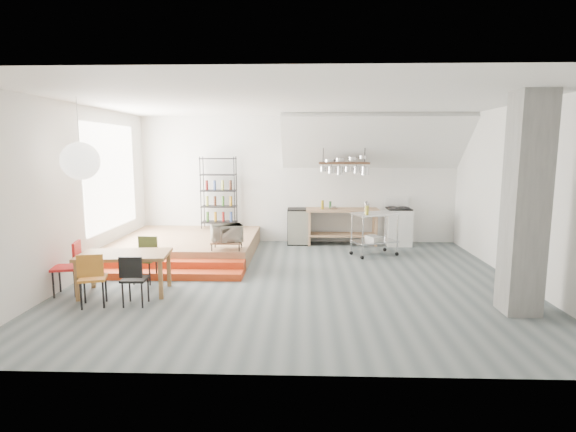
{
  "coord_description": "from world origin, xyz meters",
  "views": [
    {
      "loc": [
        0.11,
        -7.98,
        2.4
      ],
      "look_at": [
        -0.18,
        0.8,
        1.07
      ],
      "focal_mm": 28.0,
      "sensor_mm": 36.0,
      "label": 1
    }
  ],
  "objects_px": {
    "stove": "(398,226)",
    "dining_table": "(124,258)",
    "mini_fridge": "(298,226)",
    "rolling_cart": "(375,228)"
  },
  "relations": [
    {
      "from": "stove",
      "to": "mini_fridge",
      "type": "height_order",
      "value": "stove"
    },
    {
      "from": "mini_fridge",
      "to": "dining_table",
      "type": "bearing_deg",
      "value": -125.11
    },
    {
      "from": "stove",
      "to": "dining_table",
      "type": "bearing_deg",
      "value": -143.21
    },
    {
      "from": "dining_table",
      "to": "rolling_cart",
      "type": "bearing_deg",
      "value": 25.94
    },
    {
      "from": "stove",
      "to": "mini_fridge",
      "type": "distance_m",
      "value": 2.5
    },
    {
      "from": "rolling_cart",
      "to": "dining_table",
      "type": "bearing_deg",
      "value": -171.97
    },
    {
      "from": "dining_table",
      "to": "mini_fridge",
      "type": "height_order",
      "value": "mini_fridge"
    },
    {
      "from": "stove",
      "to": "rolling_cart",
      "type": "xyz_separation_m",
      "value": [
        -0.77,
        -1.14,
        0.15
      ]
    },
    {
      "from": "rolling_cart",
      "to": "mini_fridge",
      "type": "bearing_deg",
      "value": 121.74
    },
    {
      "from": "dining_table",
      "to": "mini_fridge",
      "type": "bearing_deg",
      "value": 48.86
    }
  ]
}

